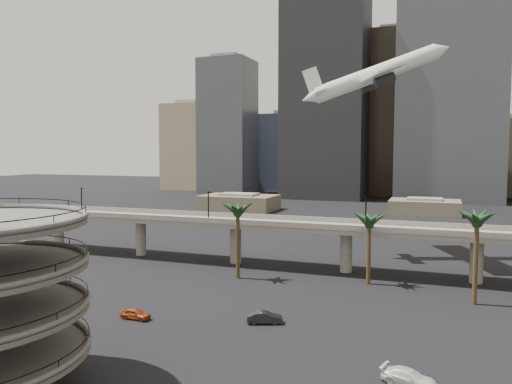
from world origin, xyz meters
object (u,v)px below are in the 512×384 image
(overpass, at_px, (289,229))
(car_c, at_px, (409,377))
(airborne_jet, at_px, (375,75))
(car_a, at_px, (136,314))
(car_b, at_px, (265,317))

(overpass, relative_size, car_c, 24.86)
(airborne_jet, bearing_deg, overpass, -149.33)
(car_a, relative_size, car_b, 0.90)
(airborne_jet, xyz_separation_m, car_c, (11.15, -60.92, -37.58))
(car_a, height_order, car_b, car_b)
(car_b, bearing_deg, overpass, -9.78)
(overpass, height_order, car_a, overpass)
(airborne_jet, relative_size, car_c, 5.97)
(airborne_jet, height_order, car_b, airborne_jet)
(car_a, distance_m, car_c, 35.82)
(overpass, bearing_deg, car_c, -60.01)
(car_b, xyz_separation_m, car_c, (18.53, -11.42, -0.01))
(car_b, distance_m, car_c, 21.77)
(airborne_jet, bearing_deg, car_a, -137.06)
(car_a, bearing_deg, car_c, -99.67)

